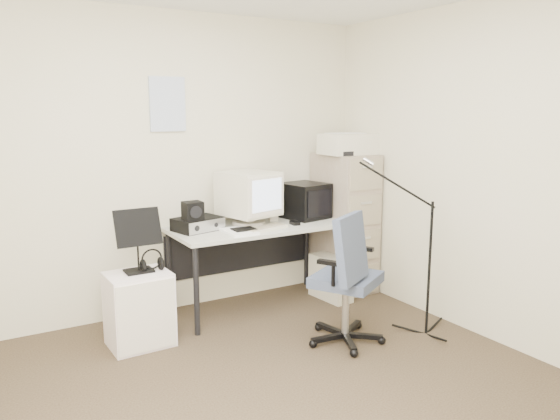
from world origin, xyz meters
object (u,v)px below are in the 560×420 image
filing_cabinet (344,222)px  office_chair (346,277)px  desk (258,266)px  side_cart (139,309)px

filing_cabinet → office_chair: bearing=-126.6°
desk → office_chair: (0.20, -0.98, 0.14)m
filing_cabinet → side_cart: filing_cabinet is taller
desk → side_cart: bearing=-167.5°
office_chair → filing_cabinet: bearing=23.3°
filing_cabinet → side_cart: 2.13m
filing_cabinet → side_cart: (-2.08, -0.28, -0.38)m
filing_cabinet → desk: bearing=-178.2°
desk → office_chair: bearing=-78.5°
side_cart → desk: bearing=10.9°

